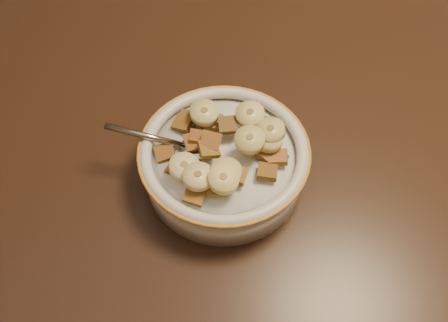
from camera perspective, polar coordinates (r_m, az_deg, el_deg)
floor at (r=1.34m, az=6.41°, el=-17.22°), size 4.00×4.50×0.10m
table at (r=0.65m, az=12.76°, el=4.01°), size 1.44×0.96×0.04m
cereal_bowl at (r=0.55m, az=0.00°, el=-0.54°), size 0.17×0.17×0.04m
milk at (r=0.53m, az=0.00°, el=0.73°), size 0.15×0.15×0.00m
spoon at (r=0.53m, az=-2.98°, el=1.41°), size 0.05×0.05×0.01m
cereal_square_0 at (r=0.55m, az=3.91°, el=4.38°), size 0.03×0.03×0.01m
cereal_square_1 at (r=0.52m, az=6.18°, el=0.42°), size 0.03×0.03×0.01m
cereal_square_2 at (r=0.55m, az=-4.15°, el=4.83°), size 0.03×0.03×0.01m
cereal_square_3 at (r=0.52m, az=-3.43°, el=2.21°), size 0.03×0.03×0.01m
cereal_square_4 at (r=0.55m, az=-4.75°, el=4.38°), size 0.03×0.03×0.01m
cereal_square_5 at (r=0.52m, az=-5.35°, el=-0.71°), size 0.03×0.03×0.01m
cereal_square_6 at (r=0.52m, az=5.10°, el=0.75°), size 0.02×0.02×0.01m
cereal_square_7 at (r=0.50m, az=-3.34°, el=-3.86°), size 0.03×0.03×0.01m
cereal_square_8 at (r=0.53m, az=-2.90°, el=2.71°), size 0.03×0.03×0.01m
cereal_square_9 at (r=0.54m, az=-1.25°, el=4.52°), size 0.03×0.03×0.01m
cereal_square_10 at (r=0.50m, az=1.50°, el=-1.52°), size 0.03×0.03×0.01m
cereal_square_11 at (r=0.51m, az=4.97°, el=-1.22°), size 0.03×0.03×0.01m
cereal_square_12 at (r=0.50m, az=-0.73°, el=-2.96°), size 0.03×0.03×0.01m
cereal_square_13 at (r=0.51m, az=-3.74°, el=-1.01°), size 0.02×0.02×0.01m
cereal_square_14 at (r=0.53m, az=0.49°, el=4.13°), size 0.03×0.03×0.01m
cereal_square_15 at (r=0.51m, az=-1.54°, el=2.27°), size 0.03×0.03×0.01m
cereal_square_16 at (r=0.53m, az=5.90°, el=0.62°), size 0.02×0.02×0.01m
cereal_square_17 at (r=0.53m, az=-6.77°, el=0.96°), size 0.03×0.03×0.01m
cereal_square_18 at (r=0.51m, az=-3.57°, el=-1.08°), size 0.02×0.03×0.01m
cereal_square_19 at (r=0.51m, az=-1.74°, el=1.34°), size 0.03×0.03×0.01m
cereal_square_20 at (r=0.55m, az=-2.66°, el=5.26°), size 0.03×0.03×0.01m
banana_slice_0 at (r=0.50m, az=-4.56°, el=-0.67°), size 0.03×0.03×0.01m
banana_slice_1 at (r=0.49m, az=-2.98°, el=-1.79°), size 0.04×0.04×0.01m
banana_slice_2 at (r=0.52m, az=5.30°, el=3.45°), size 0.04×0.04×0.02m
banana_slice_3 at (r=0.49m, az=0.24°, el=-1.24°), size 0.04×0.04×0.01m
banana_slice_4 at (r=0.54m, az=-2.24°, el=5.51°), size 0.04×0.04×0.01m
banana_slice_5 at (r=0.53m, az=2.98°, el=5.32°), size 0.03×0.03×0.01m
banana_slice_6 at (r=0.52m, az=5.10°, el=2.50°), size 0.04×0.04×0.01m
banana_slice_7 at (r=0.51m, az=2.96°, el=2.44°), size 0.04×0.04×0.01m
banana_slice_8 at (r=0.48m, az=-0.06°, el=-2.07°), size 0.04×0.04×0.01m
banana_slice_9 at (r=0.54m, az=-2.30°, el=5.59°), size 0.03×0.03×0.01m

